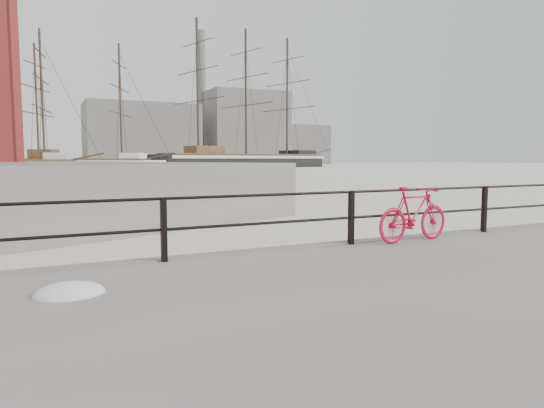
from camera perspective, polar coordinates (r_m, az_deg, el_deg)
name	(u,v)px	position (r m, az deg, el deg)	size (l,w,h in m)	color
ground	(477,247)	(11.70, 22.98, -4.63)	(400.00, 400.00, 0.00)	white
guardrail	(484,209)	(11.49, 23.70, -0.55)	(28.00, 0.10, 1.00)	black
bicycle	(414,214)	(9.66, 16.34, -1.15)	(1.77, 0.26, 1.07)	red
barque_black	(246,168)	(106.56, -3.05, 4.30)	(54.27, 17.76, 31.11)	black
schooner_mid	(81,170)	(86.49, -21.55, 3.69)	(30.04, 12.71, 21.50)	white
industrial_west	(142,135)	(150.48, -15.09, 7.85)	(32.00, 18.00, 18.00)	gray
industrial_mid	(244,129)	(165.62, -3.34, 8.82)	(26.00, 20.00, 24.00)	gray
industrial_east	(296,145)	(179.91, 2.88, 6.95)	(20.00, 16.00, 14.00)	gray
smokestack	(202,98)	(166.72, -8.26, 12.20)	(2.80, 2.80, 44.00)	gray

